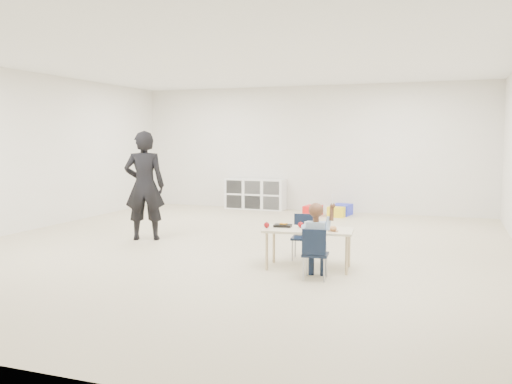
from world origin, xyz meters
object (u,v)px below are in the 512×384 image
(table, at_px, (308,248))
(adult, at_px, (145,186))
(cubby_shelf, at_px, (255,194))
(chair_near, at_px, (315,253))
(child, at_px, (315,239))

(table, height_order, adult, adult)
(cubby_shelf, height_order, adult, adult)
(chair_near, relative_size, adult, 0.34)
(chair_near, height_order, cubby_shelf, cubby_shelf)
(cubby_shelf, bearing_deg, child, -63.79)
(cubby_shelf, bearing_deg, adult, -95.16)
(cubby_shelf, bearing_deg, table, -63.51)
(child, distance_m, adult, 3.51)
(cubby_shelf, xyz_separation_m, adult, (-0.38, -4.17, 0.52))
(table, xyz_separation_m, chair_near, (0.20, -0.47, 0.05))
(table, bearing_deg, child, -73.10)
(chair_near, distance_m, child, 0.17)
(table, relative_size, chair_near, 1.91)
(adult, bearing_deg, child, 131.90)
(child, xyz_separation_m, cubby_shelf, (-2.78, 5.66, -0.12))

